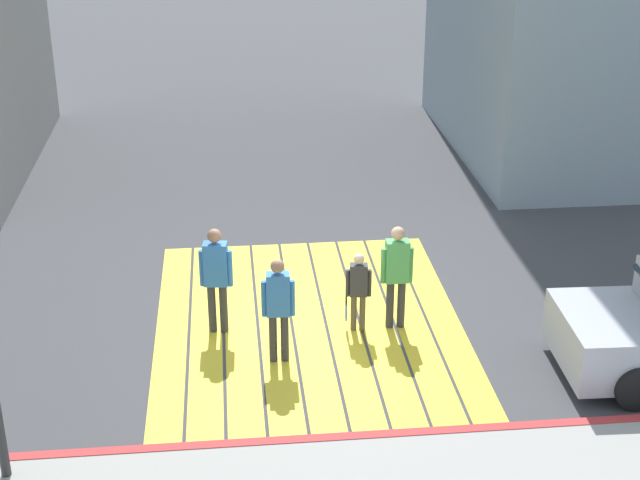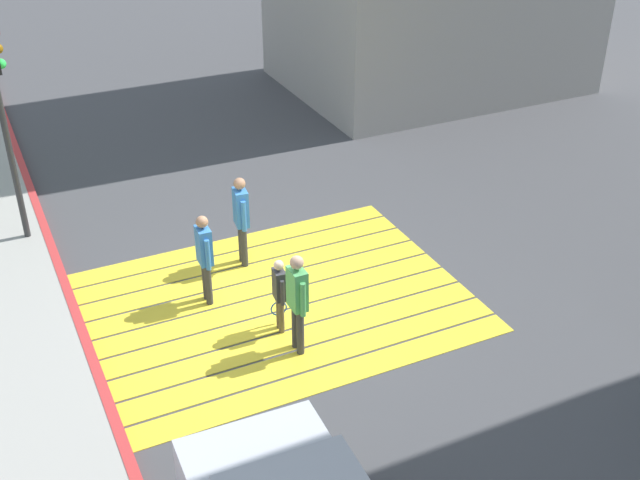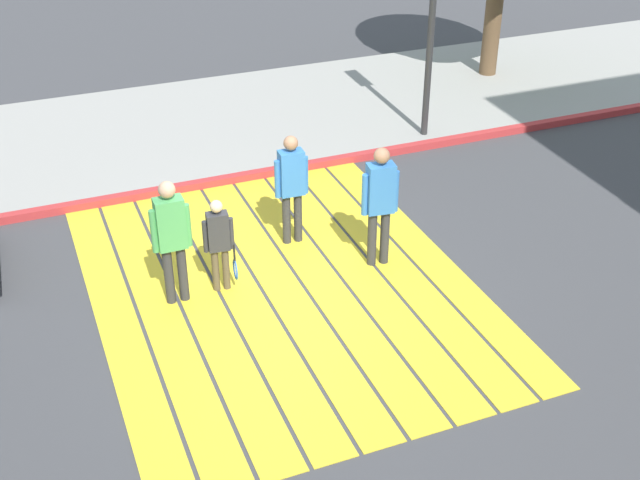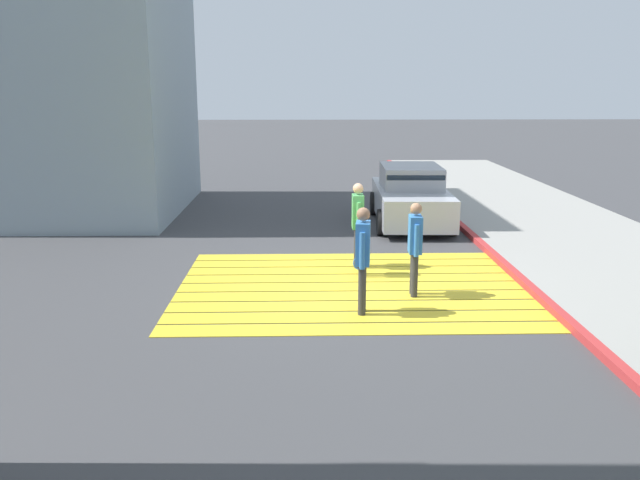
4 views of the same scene
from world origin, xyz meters
The scene contains 7 objects.
ground_plane centered at (0.00, 0.00, 0.00)m, with size 120.00×120.00×0.00m, color #424244.
crosswalk_stripes centered at (0.00, 0.00, 0.01)m, with size 6.40×4.90×0.01m.
curb_painted centered at (-3.25, 0.00, 0.07)m, with size 0.16×40.00×0.13m, color #BC3333.
pedestrian_adult_lead centered at (-0.07, 1.45, 1.03)m, with size 0.27×0.51×1.78m.
pedestrian_adult_trailing centered at (-0.22, -1.37, 1.02)m, with size 0.22×0.51×1.75m.
pedestrian_adult_side centered at (-1.07, 0.55, 0.98)m, with size 0.23×0.49×1.69m.
pedestrian_child_with_racket centered at (-0.26, -0.75, 0.76)m, with size 0.30×0.41×1.35m.
Camera 1 is at (-13.40, 1.21, 7.45)m, focal length 53.18 mm.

